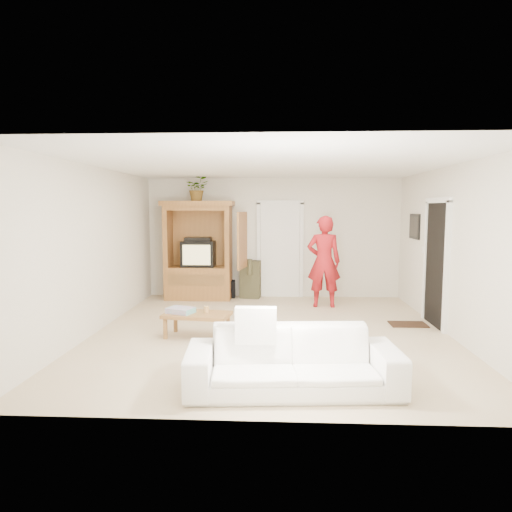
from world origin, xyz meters
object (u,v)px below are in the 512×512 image
(coffee_table, at_px, (197,316))
(armoire, at_px, (200,257))
(sofa, at_px, (293,360))
(man, at_px, (324,262))

(coffee_table, bearing_deg, armoire, 107.67)
(armoire, bearing_deg, sofa, -69.34)
(sofa, bearing_deg, armoire, 106.33)
(sofa, bearing_deg, coffee_table, 120.76)
(sofa, xyz_separation_m, coffee_table, (-1.39, 1.97, -0.01))
(man, distance_m, sofa, 4.33)
(armoire, relative_size, coffee_table, 1.99)
(man, bearing_deg, sofa, 82.08)
(man, distance_m, coffee_table, 3.15)
(man, relative_size, coffee_table, 1.71)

